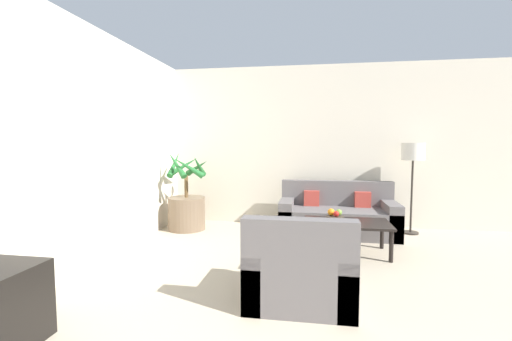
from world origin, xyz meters
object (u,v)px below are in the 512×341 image
sofa_loveseat (337,217)px  fruit_bowl (335,218)px  orange_fruit (331,212)px  coffee_table (347,225)px  armchair (300,273)px  floor_lamp (413,157)px  ottoman (302,253)px  potted_palm (187,206)px  apple_green (339,212)px  apple_red (336,214)px

sofa_loveseat → fruit_bowl: 0.89m
orange_fruit → coffee_table: bearing=-26.1°
orange_fruit → armchair: (-0.35, -1.54, -0.24)m
floor_lamp → ottoman: size_ratio=2.54×
potted_palm → coffee_table: size_ratio=1.22×
fruit_bowl → apple_green: apple_green is taller
apple_red → ottoman: 0.88m
apple_red → ottoman: bearing=-119.3°
armchair → ottoman: bearing=89.9°
orange_fruit → ottoman: bearing=-113.5°
fruit_bowl → orange_fruit: size_ratio=2.52×
apple_green → orange_fruit: bearing=-171.8°
potted_palm → orange_fruit: (2.25, -0.73, 0.12)m
floor_lamp → apple_green: 1.71m
coffee_table → orange_fruit: 0.26m
sofa_loveseat → apple_red: 0.94m
potted_palm → orange_fruit: potted_palm is taller
sofa_loveseat → ottoman: 1.70m
potted_palm → sofa_loveseat: bearing=2.6°
floor_lamp → armchair: size_ratio=1.53×
coffee_table → armchair: bearing=-110.3°
potted_palm → coffee_table: bearing=-18.7°
ottoman → armchair: bearing=-90.1°
coffee_table → floor_lamp: bearing=46.7°
ottoman → orange_fruit: bearing=66.5°
fruit_bowl → apple_green: bearing=43.4°
potted_palm → armchair: 2.97m
apple_red → apple_green: 0.09m
coffee_table → fruit_bowl: 0.17m
floor_lamp → apple_green: floor_lamp is taller
floor_lamp → ottoman: floor_lamp is taller
sofa_loveseat → orange_fruit: 0.88m
fruit_bowl → ottoman: bearing=-117.5°
coffee_table → apple_green: bearing=130.4°
coffee_table → fruit_bowl: bearing=155.6°
coffee_table → potted_palm: bearing=161.3°
potted_palm → sofa_loveseat: 2.39m
armchair → coffee_table: bearing=69.7°
fruit_bowl → armchair: bearing=-104.7°
coffee_table → apple_red: 0.19m
fruit_bowl → armchair: size_ratio=0.25×
potted_palm → apple_green: 2.46m
apple_green → fruit_bowl: bearing=-136.6°
ottoman → coffee_table: bearing=52.4°
potted_palm → apple_green: potted_palm is taller
coffee_table → apple_green: apple_green is taller
potted_palm → apple_green: bearing=-17.0°
apple_red → apple_green: (0.04, 0.08, 0.00)m
potted_palm → sofa_loveseat: size_ratio=0.74×
coffee_table → ottoman: (-0.54, -0.70, -0.16)m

